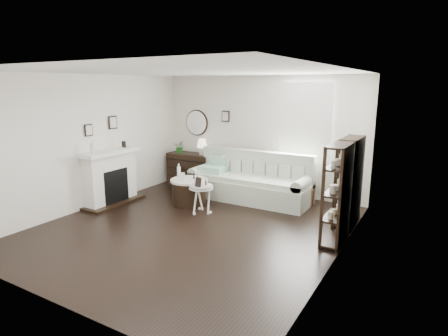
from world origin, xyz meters
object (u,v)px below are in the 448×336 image
Objects in this scene: pedestal_table at (201,188)px; drum_table at (189,192)px; sofa at (250,184)px; dresser at (191,169)px.

drum_table is at bearing 147.08° from pedestal_table.
pedestal_table is at bearing -106.68° from sofa.
sofa reaches higher than pedestal_table.
drum_table is (0.94, -1.40, -0.12)m from dresser.
sofa is at bearing 47.14° from drum_table.
dresser is 2.08× the size of pedestal_table.
drum_table is at bearing -132.86° from sofa.
pedestal_table is (0.53, -0.34, 0.24)m from drum_table.
pedestal_table is at bearing -32.92° from drum_table.
sofa is at bearing 73.32° from pedestal_table.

